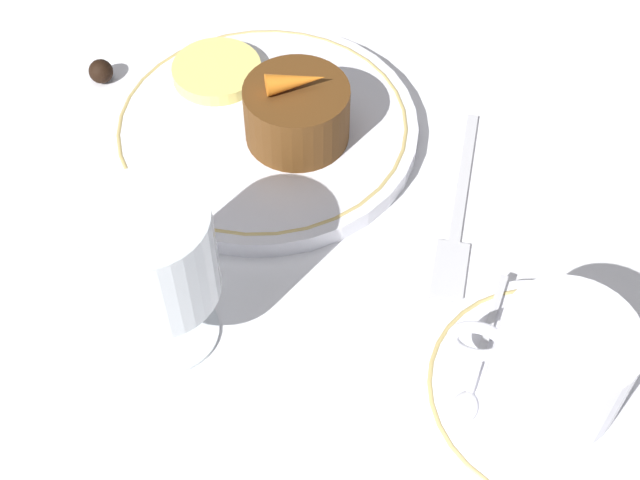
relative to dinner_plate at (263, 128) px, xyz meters
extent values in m
plane|color=white|center=(-0.02, 0.05, -0.01)|extent=(3.00, 3.00, 0.00)
cylinder|color=white|center=(0.00, 0.00, 0.00)|extent=(0.23, 0.23, 0.01)
torus|color=tan|center=(0.00, 0.00, 0.00)|extent=(0.22, 0.22, 0.00)
cylinder|color=white|center=(-0.23, 0.16, 0.00)|extent=(0.16, 0.16, 0.01)
torus|color=tan|center=(-0.23, 0.16, 0.00)|extent=(0.15, 0.15, 0.00)
cylinder|color=white|center=(-0.23, 0.17, 0.03)|extent=(0.08, 0.08, 0.06)
cylinder|color=#9E7A4C|center=(-0.23, 0.17, 0.04)|extent=(0.07, 0.07, 0.05)
torus|color=white|center=(-0.18, 0.17, 0.04)|extent=(0.04, 0.01, 0.04)
cube|color=silver|center=(-0.19, 0.14, 0.00)|extent=(0.01, 0.09, 0.00)
ellipsoid|color=silver|center=(-0.18, 0.19, 0.00)|extent=(0.02, 0.02, 0.00)
cylinder|color=silver|center=(0.00, 0.18, -0.01)|extent=(0.06, 0.06, 0.01)
cylinder|color=silver|center=(0.00, 0.18, 0.02)|extent=(0.01, 0.01, 0.04)
cylinder|color=silver|center=(0.00, 0.18, 0.07)|extent=(0.07, 0.07, 0.06)
cylinder|color=#470A14|center=(0.00, 0.18, 0.06)|extent=(0.06, 0.06, 0.04)
cube|color=silver|center=(-0.15, 0.00, -0.01)|extent=(0.02, 0.13, 0.01)
cube|color=silver|center=(-0.16, 0.09, -0.01)|extent=(0.02, 0.05, 0.01)
cylinder|color=#563314|center=(-0.03, 0.01, 0.03)|extent=(0.08, 0.08, 0.04)
cone|color=orange|center=(-0.03, 0.01, 0.06)|extent=(0.04, 0.03, 0.02)
cylinder|color=#EFE075|center=(0.05, -0.04, 0.01)|extent=(0.07, 0.07, 0.01)
sphere|color=black|center=(0.14, -0.03, 0.00)|extent=(0.02, 0.02, 0.02)
camera|label=1|loc=(-0.17, 0.45, 0.47)|focal=50.00mm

